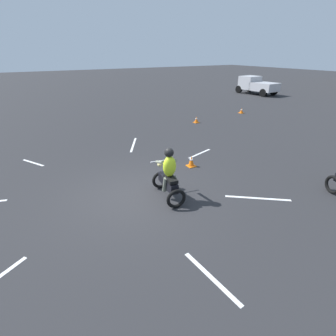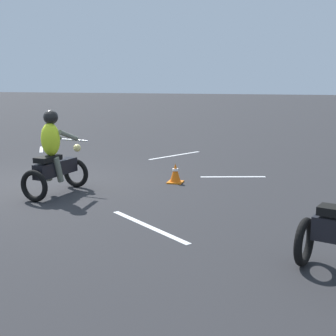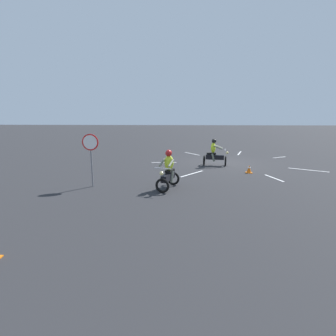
{
  "view_description": "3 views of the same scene",
  "coord_description": "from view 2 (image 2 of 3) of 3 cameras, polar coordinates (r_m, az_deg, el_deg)",
  "views": [
    {
      "loc": [
        6.71,
        -2.75,
        4.2
      ],
      "look_at": [
        0.58,
        0.85,
        1.0
      ],
      "focal_mm": 28.0,
      "sensor_mm": 36.0,
      "label": 1
    },
    {
      "loc": [
        8.63,
        5.35,
        2.24
      ],
      "look_at": [
        1.9,
        3.49,
        0.9
      ],
      "focal_mm": 50.0,
      "sensor_mm": 36.0,
      "label": 2
    },
    {
      "loc": [
        2.68,
        16.86,
        3.12
      ],
      "look_at": [
        3.21,
        6.13,
        0.9
      ],
      "focal_mm": 28.0,
      "sensor_mm": 36.0,
      "label": 3
    }
  ],
  "objects": [
    {
      "name": "ground_plane",
      "position": [
        10.4,
        -15.97,
        -2.0
      ],
      "size": [
        120.0,
        120.0,
        0.0
      ],
      "primitive_type": "plane",
      "color": "#28282B"
    },
    {
      "name": "motorcycle_rider_foreground",
      "position": [
        9.32,
        -13.71,
        1.19
      ],
      "size": [
        1.55,
        0.85,
        1.66
      ],
      "rotation": [
        0.0,
        0.0,
        1.41
      ],
      "color": "black",
      "rests_on": "ground"
    },
    {
      "name": "traffic_cone_mid_center",
      "position": [
        10.17,
        0.91,
        -0.66
      ],
      "size": [
        0.32,
        0.32,
        0.43
      ],
      "color": "orange",
      "rests_on": "ground"
    },
    {
      "name": "lane_stripe_ne",
      "position": [
        7.26,
        -2.42,
        -7.1
      ],
      "size": [
        1.3,
        1.63,
        0.01
      ],
      "primitive_type": "cube",
      "rotation": [
        0.0,
        0.0,
        2.48
      ],
      "color": "silver",
      "rests_on": "ground"
    },
    {
      "name": "lane_stripe_n",
      "position": [
        10.92,
        7.94,
        -1.07
      ],
      "size": [
        0.52,
        1.47,
        0.01
      ],
      "primitive_type": "cube",
      "rotation": [
        0.0,
        0.0,
        3.43
      ],
      "color": "silver",
      "rests_on": "ground"
    },
    {
      "name": "lane_stripe_nw",
      "position": [
        13.82,
        0.89,
        1.55
      ],
      "size": [
        1.85,
        1.12,
        0.01
      ],
      "primitive_type": "cube",
      "rotation": [
        0.0,
        0.0,
        4.19
      ],
      "color": "silver",
      "rests_on": "ground"
    },
    {
      "name": "lane_stripe_sw",
      "position": [
        15.54,
        -15.18,
        2.21
      ],
      "size": [
        1.17,
        0.72,
        0.01
      ],
      "primitive_type": "cube",
      "rotation": [
        0.0,
        0.0,
        5.23
      ],
      "color": "silver",
      "rests_on": "ground"
    }
  ]
}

